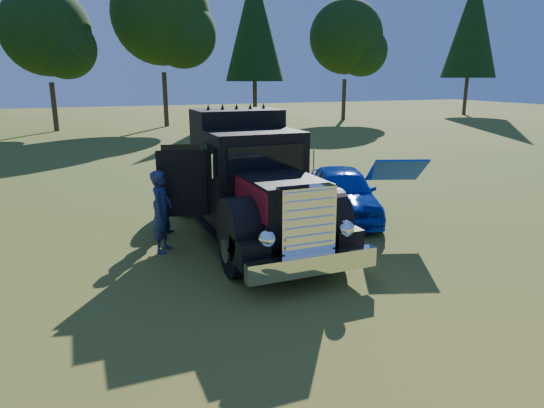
{
  "coord_description": "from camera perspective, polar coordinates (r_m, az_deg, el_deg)",
  "views": [
    {
      "loc": [
        -2.81,
        -8.97,
        3.74
      ],
      "look_at": [
        0.89,
        0.16,
        1.17
      ],
      "focal_mm": 32.0,
      "sensor_mm": 36.0,
      "label": 1
    }
  ],
  "objects": [
    {
      "name": "treeline",
      "position": [
        35.98,
        -26.71,
        19.55
      ],
      "size": [
        72.1,
        23.52,
        13.84
      ],
      "color": "#2D2116",
      "rests_on": "ground"
    },
    {
      "name": "diamond_t_truck",
      "position": [
        11.36,
        -2.71,
        2.12
      ],
      "size": [
        3.35,
        7.16,
        3.0
      ],
      "color": "black",
      "rests_on": "ground"
    },
    {
      "name": "spectator_near",
      "position": [
        10.84,
        -12.8,
        -0.87
      ],
      "size": [
        0.71,
        0.79,
        1.82
      ],
      "primitive_type": "imported",
      "rotation": [
        0.0,
        0.0,
        1.05
      ],
      "color": "#1B1F41",
      "rests_on": "ground"
    },
    {
      "name": "spectator_far",
      "position": [
        11.95,
        -12.28,
        0.42
      ],
      "size": [
        0.98,
        1.06,
        1.74
      ],
      "primitive_type": "imported",
      "rotation": [
        0.0,
        0.0,
        1.09
      ],
      "color": "#1C2B42",
      "rests_on": "ground"
    },
    {
      "name": "hotrod_coupe",
      "position": [
        13.41,
        8.28,
        1.39
      ],
      "size": [
        2.9,
        4.45,
        1.89
      ],
      "color": "#0732A7",
      "rests_on": "ground"
    },
    {
      "name": "ground",
      "position": [
        10.11,
        -4.38,
        -7.11
      ],
      "size": [
        120.0,
        120.0,
        0.0
      ],
      "primitive_type": "plane",
      "color": "#325819",
      "rests_on": "ground"
    }
  ]
}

